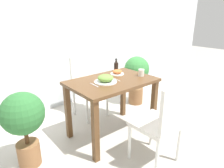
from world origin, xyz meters
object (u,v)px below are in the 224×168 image
object	(u,v)px
drink_cup	(141,73)
sauce_bottle	(116,66)
potted_plant_left	(24,120)
potted_plant_right	(136,74)
side_plate	(117,72)
chair_near	(163,121)
chair_far	(87,83)
food_plate	(106,79)

from	to	relation	value
drink_cup	sauce_bottle	bearing A→B (deg)	99.55
potted_plant_left	potted_plant_right	xyz separation A→B (m)	(1.94, 0.36, 0.01)
side_plate	chair_near	bearing A→B (deg)	-101.91
chair_far	potted_plant_right	world-z (taller)	chair_far
chair_near	drink_cup	bearing A→B (deg)	-120.57
food_plate	sauce_bottle	world-z (taller)	sauce_bottle
potted_plant_left	food_plate	bearing A→B (deg)	-7.90
drink_cup	sauce_bottle	distance (m)	0.41
chair_far	sauce_bottle	distance (m)	0.54
side_plate	potted_plant_right	size ratio (longest dim) A/B	0.21
chair_far	food_plate	size ratio (longest dim) A/B	3.42
chair_near	chair_far	size ratio (longest dim) A/B	1.00
side_plate	potted_plant_left	bearing A→B (deg)	-178.74
drink_cup	potted_plant_right	bearing A→B (deg)	47.11
chair_near	potted_plant_left	size ratio (longest dim) A/B	1.12
chair_near	drink_cup	world-z (taller)	chair_near
chair_far	sauce_bottle	bearing A→B (deg)	-57.40
chair_near	side_plate	world-z (taller)	chair_near
food_plate	sauce_bottle	size ratio (longest dim) A/B	1.53
potted_plant_left	chair_far	bearing A→B (deg)	27.51
chair_far	side_plate	xyz separation A→B (m)	(0.12, -0.54, 0.26)
drink_cup	chair_near	bearing A→B (deg)	-120.57
food_plate	potted_plant_right	xyz separation A→B (m)	(1.04, 0.49, -0.25)
sauce_bottle	potted_plant_right	bearing A→B (deg)	15.87
side_plate	sauce_bottle	distance (m)	0.20
chair_far	chair_near	bearing A→B (deg)	-92.46
chair_near	side_plate	bearing A→B (deg)	-101.91
chair_near	sauce_bottle	world-z (taller)	sauce_bottle
chair_far	food_plate	xyz separation A→B (m)	(-0.19, -0.70, 0.27)
chair_near	sauce_bottle	xyz separation A→B (m)	(0.31, 1.04, 0.29)
drink_cup	potted_plant_left	bearing A→B (deg)	171.15
chair_near	chair_far	distance (m)	1.42
chair_near	sauce_bottle	size ratio (longest dim) A/B	5.23
chair_near	chair_far	bearing A→B (deg)	-92.46
chair_near	side_plate	size ratio (longest dim) A/B	5.09
food_plate	sauce_bottle	xyz separation A→B (m)	(0.43, 0.31, 0.02)
food_plate	chair_far	bearing A→B (deg)	74.80
chair_near	potted_plant_left	bearing A→B (deg)	-39.53
drink_cup	potted_plant_left	xyz separation A→B (m)	(-1.41, 0.22, -0.26)
food_plate	potted_plant_right	world-z (taller)	food_plate
chair_near	side_plate	distance (m)	0.94
chair_far	sauce_bottle	xyz separation A→B (m)	(0.24, -0.38, 0.29)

